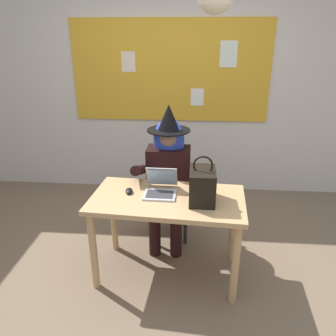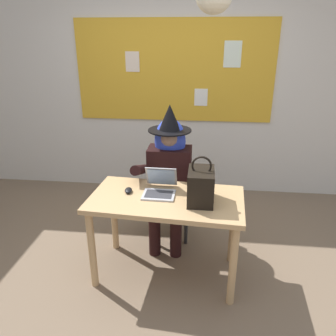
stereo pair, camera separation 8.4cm
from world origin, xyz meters
TOP-DOWN VIEW (x-y plane):
  - ground_plane at (0.00, 0.00)m, footprint 24.00×24.00m
  - wall_back_bulletin at (0.00, 1.80)m, footprint 6.43×1.99m
  - desk_main at (0.11, -0.00)m, footprint 1.28×0.75m
  - chair_at_desk at (0.06, 0.69)m, footprint 0.45×0.45m
  - person_costumed at (0.07, 0.56)m, footprint 0.59×0.67m
  - laptop at (0.04, 0.08)m, footprint 0.27×0.31m
  - computer_mouse at (-0.22, 0.06)m, footprint 0.07×0.11m
  - handbag at (0.38, -0.03)m, footprint 0.20×0.30m

SIDE VIEW (x-z plane):
  - ground_plane at x=0.00m, z-range 0.00..0.00m
  - chair_at_desk at x=0.06m, z-range 0.05..0.93m
  - desk_main at x=0.11m, z-range 0.26..1.00m
  - computer_mouse at x=-0.22m, z-range 0.74..0.77m
  - person_costumed at x=0.07m, z-range 0.08..1.45m
  - laptop at x=0.04m, z-range 0.68..0.88m
  - handbag at x=0.38m, z-range 0.68..1.06m
  - wall_back_bulletin at x=0.00m, z-range 0.01..2.70m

